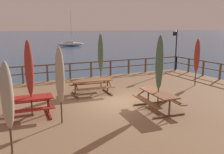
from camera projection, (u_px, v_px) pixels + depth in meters
name	position (u px, v px, depth m)	size (l,w,h in m)	color
ground_plane	(120.00, 118.00, 11.28)	(600.00, 600.00, 0.00)	navy
wooden_deck	(120.00, 110.00, 11.20)	(16.66, 11.94, 0.80)	#846647
railing_waterside_far	(81.00, 67.00, 16.11)	(16.46, 0.10, 1.09)	brown
picnic_table_back_right	(30.00, 103.00, 9.17)	(1.82, 1.50, 0.78)	maroon
picnic_table_mid_left	(158.00, 97.00, 9.89)	(1.58, 2.15, 0.78)	brown
picnic_table_mid_right	(92.00, 83.00, 12.25)	(2.18, 1.56, 0.78)	brown
patio_umbrella_tall_mid_left	(29.00, 68.00, 8.96)	(0.32, 0.32, 2.95)	#4C3828
patio_umbrella_short_mid	(159.00, 63.00, 9.66)	(0.32, 0.32, 3.10)	#4C3828
patio_umbrella_tall_mid_right	(101.00, 53.00, 13.56)	(0.32, 0.32, 3.05)	#4C3828
patio_umbrella_short_back	(7.00, 96.00, 6.22)	(0.32, 0.32, 2.56)	#4C3828
patio_umbrella_tall_front	(60.00, 76.00, 8.27)	(0.32, 0.32, 2.75)	#4C3828
patio_umbrella_short_front	(197.00, 56.00, 13.89)	(0.32, 0.32, 2.75)	#4C3828
lamp_post_hooked	(176.00, 44.00, 18.39)	(0.60, 0.45, 3.20)	black
sailboat_distant	(70.00, 44.00, 54.55)	(6.16, 2.41, 7.72)	silver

